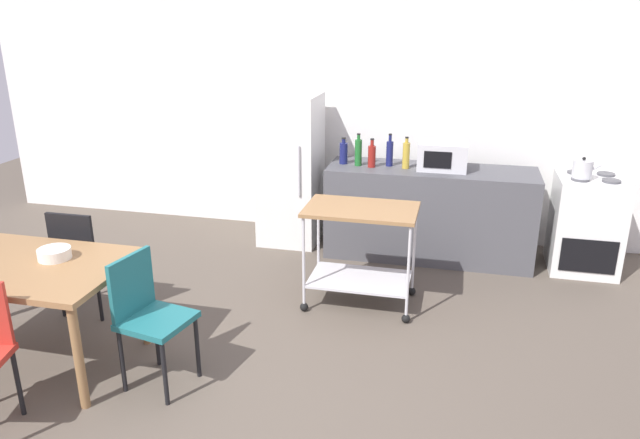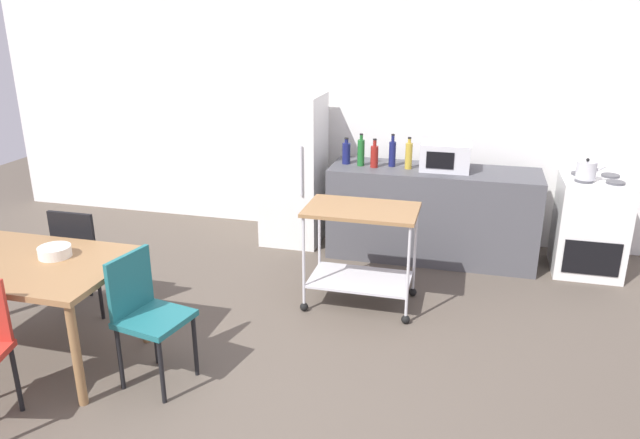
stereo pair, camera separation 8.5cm
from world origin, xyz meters
TOP-DOWN VIEW (x-y plane):
  - ground_plane at (0.00, 0.00)m, footprint 12.00×12.00m
  - back_wall at (0.00, 3.20)m, footprint 8.40×0.12m
  - kitchen_counter at (0.90, 2.60)m, footprint 2.00×0.64m
  - dining_table at (-1.70, 0.02)m, footprint 1.50×0.90m
  - chair_teal at (-0.72, -0.02)m, footprint 0.47×0.47m
  - chair_black at (-1.70, 0.74)m, footprint 0.40×0.40m
  - stove_oven at (2.35, 2.62)m, footprint 0.60×0.61m
  - refrigerator at (-0.55, 2.70)m, footprint 0.60×0.63m
  - kitchen_cart at (0.42, 1.42)m, footprint 0.91×0.57m
  - bottle_sesame_oil at (0.03, 2.60)m, footprint 0.08×0.08m
  - bottle_sparkling_water at (0.18, 2.56)m, footprint 0.07×0.07m
  - bottle_hot_sauce at (0.32, 2.53)m, footprint 0.07×0.07m
  - bottle_soda at (0.48, 2.62)m, footprint 0.07×0.07m
  - bottle_soy_sauce at (0.65, 2.56)m, footprint 0.07×0.07m
  - microwave at (0.99, 2.61)m, footprint 0.46×0.35m
  - fruit_bowl at (-1.47, 0.14)m, footprint 0.22×0.22m
  - kettle at (2.23, 2.52)m, footprint 0.24×0.17m

SIDE VIEW (x-z plane):
  - ground_plane at x=0.00m, z-range 0.00..0.00m
  - kitchen_counter at x=0.90m, z-range 0.00..0.90m
  - stove_oven at x=2.35m, z-range -0.01..0.91m
  - chair_teal at x=-0.72m, z-range 0.07..0.96m
  - chair_black at x=-1.70m, z-range 0.07..0.96m
  - kitchen_cart at x=0.42m, z-range 0.15..1.00m
  - dining_table at x=-1.70m, z-range 0.30..1.05m
  - refrigerator at x=-0.55m, z-range 0.00..1.55m
  - fruit_bowl at x=-1.47m, z-range 0.75..0.82m
  - kettle at x=2.23m, z-range 0.91..1.10m
  - bottle_sesame_oil at x=0.03m, z-range 0.88..1.14m
  - bottle_hot_sauce at x=0.32m, z-range 0.87..1.15m
  - microwave at x=0.99m, z-range 0.90..1.16m
  - bottle_soda at x=0.48m, z-range 0.87..1.19m
  - bottle_soy_sauce at x=0.65m, z-range 0.88..1.19m
  - bottle_sparkling_water at x=0.18m, z-range 0.88..1.19m
  - back_wall at x=0.00m, z-range 0.00..2.90m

